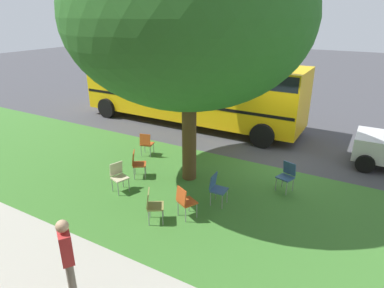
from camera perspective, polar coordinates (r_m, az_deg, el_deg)
ground at (r=11.93m, az=13.54°, el=-3.33°), size 80.00×80.00×0.00m
grass_verge at (r=9.23m, az=7.66°, el=-10.76°), size 48.00×6.00×0.01m
street_tree at (r=9.46m, az=-0.55°, el=21.00°), size 6.67×6.67×7.29m
chair_0 at (r=8.40m, az=-6.79°, el=-10.13°), size 0.58×0.57×0.88m
chair_1 at (r=9.10m, az=4.27°, el=-7.35°), size 0.44×0.44×0.88m
chair_2 at (r=10.12m, az=15.98°, el=-5.04°), size 0.52×0.53×0.88m
chair_3 at (r=12.15m, az=-7.85°, el=0.23°), size 0.51×0.51×0.88m
chair_4 at (r=9.94m, az=-12.52°, el=-5.19°), size 0.53×0.53×0.88m
chair_5 at (r=8.49m, az=-1.23°, el=-9.60°), size 0.55×0.56×0.88m
chair_6 at (r=10.64m, az=-9.42°, el=-3.08°), size 0.58×0.58×0.88m
school_bus at (r=15.43m, az=-0.52°, el=9.89°), size 10.40×2.80×2.88m
pedestrian_0 at (r=6.54m, az=-20.61°, el=-17.76°), size 0.41×0.37×1.69m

